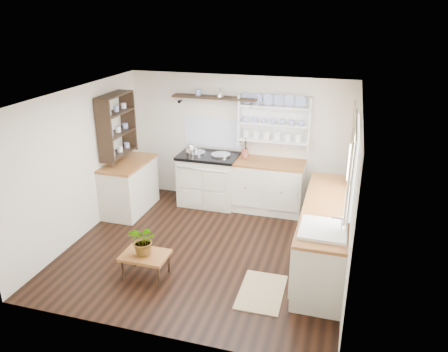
{
  "coord_description": "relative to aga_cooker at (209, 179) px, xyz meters",
  "views": [
    {
      "loc": [
        1.85,
        -5.39,
        3.4
      ],
      "look_at": [
        0.21,
        0.25,
        1.1
      ],
      "focal_mm": 35.0,
      "sensor_mm": 36.0,
      "label": 1
    }
  ],
  "objects": [
    {
      "name": "wall_right",
      "position": [
        2.46,
        -1.57,
        0.67
      ],
      "size": [
        0.02,
        3.8,
        2.3
      ],
      "primitive_type": "cube",
      "color": "beige",
      "rests_on": "ground"
    },
    {
      "name": "wall_back",
      "position": [
        0.46,
        0.33,
        0.67
      ],
      "size": [
        4.0,
        0.02,
        2.3
      ],
      "primitive_type": "cube",
      "color": "beige",
      "rests_on": "ground"
    },
    {
      "name": "utensil_crock",
      "position": [
        0.64,
        0.11,
        0.51
      ],
      "size": [
        0.13,
        0.13,
        0.15
      ],
      "primitive_type": "cylinder",
      "color": "brown",
      "rests_on": "back_cabinets"
    },
    {
      "name": "center_table",
      "position": [
        -0.09,
        -2.46,
        -0.19
      ],
      "size": [
        0.62,
        0.44,
        0.33
      ],
      "rotation": [
        0.0,
        0.0,
        -0.0
      ],
      "color": "brown",
      "rests_on": "floor"
    },
    {
      "name": "left_cabinets",
      "position": [
        -1.24,
        -0.67,
        -0.02
      ],
      "size": [
        0.62,
        1.13,
        0.9
      ],
      "color": "beige",
      "rests_on": "floor"
    },
    {
      "name": "floor",
      "position": [
        0.46,
        -1.57,
        -0.48
      ],
      "size": [
        4.0,
        3.8,
        0.01
      ],
      "primitive_type": "cube",
      "color": "black",
      "rests_on": "ground"
    },
    {
      "name": "left_shelving",
      "position": [
        -1.38,
        -0.67,
        1.07
      ],
      "size": [
        0.28,
        0.8,
        1.05
      ],
      "primitive_type": "cube",
      "color": "black",
      "rests_on": "wall_left"
    },
    {
      "name": "high_shelf",
      "position": [
        0.06,
        0.21,
        1.43
      ],
      "size": [
        1.5,
        0.29,
        0.16
      ],
      "color": "black",
      "rests_on": "wall_back"
    },
    {
      "name": "ceiling",
      "position": [
        0.46,
        -1.57,
        1.82
      ],
      "size": [
        4.0,
        3.8,
        0.01
      ],
      "primitive_type": "cube",
      "color": "white",
      "rests_on": "wall_back"
    },
    {
      "name": "back_cabinets",
      "position": [
        1.06,
        0.03,
        -0.02
      ],
      "size": [
        1.27,
        0.63,
        0.9
      ],
      "color": "beige",
      "rests_on": "floor"
    },
    {
      "name": "belfast_sink",
      "position": [
        2.16,
        -2.22,
        0.32
      ],
      "size": [
        0.55,
        0.6,
        0.45
      ],
      "color": "white",
      "rests_on": "right_cabinets"
    },
    {
      "name": "potted_plant",
      "position": [
        -0.09,
        -2.46,
        0.07
      ],
      "size": [
        0.45,
        0.41,
        0.42
      ],
      "primitive_type": "imported",
      "rotation": [
        0.0,
        0.0,
        -0.24
      ],
      "color": "#3F7233",
      "rests_on": "center_table"
    },
    {
      "name": "kettle",
      "position": [
        -0.28,
        -0.12,
        0.56
      ],
      "size": [
        0.17,
        0.17,
        0.21
      ],
      "primitive_type": null,
      "color": "silver",
      "rests_on": "aga_cooker"
    },
    {
      "name": "floor_rug",
      "position": [
        1.48,
        -2.39,
        -0.47
      ],
      "size": [
        0.56,
        0.86,
        0.02
      ],
      "primitive_type": "cube",
      "rotation": [
        0.0,
        0.0,
        0.01
      ],
      "color": "olive",
      "rests_on": "floor"
    },
    {
      "name": "right_cabinets",
      "position": [
        2.16,
        -1.47,
        -0.02
      ],
      "size": [
        0.62,
        2.43,
        0.9
      ],
      "color": "beige",
      "rests_on": "floor"
    },
    {
      "name": "wall_left",
      "position": [
        -1.54,
        -1.57,
        0.67
      ],
      "size": [
        0.02,
        3.8,
        2.3
      ],
      "primitive_type": "cube",
      "color": "beige",
      "rests_on": "ground"
    },
    {
      "name": "plate_rack",
      "position": [
        1.11,
        0.29,
        1.08
      ],
      "size": [
        1.2,
        0.22,
        0.9
      ],
      "color": "white",
      "rests_on": "wall_back"
    },
    {
      "name": "aga_cooker",
      "position": [
        0.0,
        0.0,
        0.0
      ],
      "size": [
        1.05,
        0.73,
        0.97
      ],
      "color": "beige",
      "rests_on": "floor"
    },
    {
      "name": "window",
      "position": [
        2.41,
        -1.42,
        1.09
      ],
      "size": [
        0.08,
        1.55,
        1.22
      ],
      "color": "white",
      "rests_on": "wall_right"
    }
  ]
}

